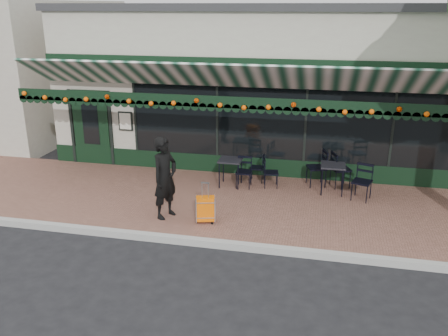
% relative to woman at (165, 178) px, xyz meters
% --- Properties ---
extents(ground, '(80.00, 80.00, 0.00)m').
position_rel_woman_xyz_m(ground, '(1.45, -0.82, -1.07)').
color(ground, black).
rests_on(ground, ground).
extents(sidewalk, '(18.00, 4.00, 0.15)m').
position_rel_woman_xyz_m(sidewalk, '(1.45, 1.18, -0.99)').
color(sidewalk, brown).
rests_on(sidewalk, ground).
extents(curb, '(18.00, 0.16, 0.15)m').
position_rel_woman_xyz_m(curb, '(1.45, -0.90, -0.99)').
color(curb, '#9E9E99').
rests_on(curb, ground).
extents(restaurant_building, '(12.00, 9.60, 4.50)m').
position_rel_woman_xyz_m(restaurant_building, '(1.45, 7.02, 1.20)').
color(restaurant_building, '#A49B8E').
rests_on(restaurant_building, ground).
extents(woman, '(0.68, 0.79, 1.84)m').
position_rel_woman_xyz_m(woman, '(0.00, 0.00, 0.00)').
color(woman, black).
rests_on(woman, sidewalk).
extents(suitcase, '(0.45, 0.32, 0.92)m').
position_rel_woman_xyz_m(suitcase, '(0.94, -0.11, -0.61)').
color(suitcase, '#EC6307').
rests_on(suitcase, sidewalk).
extents(cafe_table_a, '(0.60, 0.60, 0.74)m').
position_rel_woman_xyz_m(cafe_table_a, '(3.62, 2.25, -0.25)').
color(cafe_table_a, black).
rests_on(cafe_table_a, sidewalk).
extents(cafe_table_b, '(0.59, 0.59, 0.73)m').
position_rel_woman_xyz_m(cafe_table_b, '(1.02, 2.18, -0.26)').
color(cafe_table_b, black).
rests_on(cafe_table_b, sidewalk).
extents(chair_a_left, '(0.61, 0.61, 0.96)m').
position_rel_woman_xyz_m(chair_a_left, '(3.22, 2.68, -0.44)').
color(chair_a_left, black).
rests_on(chair_a_left, sidewalk).
extents(chair_a_right, '(0.61, 0.61, 0.94)m').
position_rel_woman_xyz_m(chair_a_right, '(3.83, 2.72, -0.45)').
color(chair_a_right, black).
rests_on(chair_a_right, sidewalk).
extents(chair_a_front, '(0.56, 0.56, 0.90)m').
position_rel_woman_xyz_m(chair_a_front, '(4.32, 1.93, -0.47)').
color(chair_a_front, black).
rests_on(chair_a_front, sidewalk).
extents(chair_b_left, '(0.38, 0.38, 0.75)m').
position_rel_woman_xyz_m(chair_b_left, '(1.65, 2.65, -0.54)').
color(chair_b_left, black).
rests_on(chair_b_left, sidewalk).
extents(chair_b_right, '(0.45, 0.45, 0.77)m').
position_rel_woman_xyz_m(chair_b_right, '(2.07, 2.32, -0.53)').
color(chair_b_right, black).
rests_on(chair_b_right, sidewalk).
extents(chair_b_front, '(0.42, 0.42, 0.82)m').
position_rel_woman_xyz_m(chair_b_front, '(1.39, 2.14, -0.51)').
color(chair_b_front, black).
rests_on(chair_b_front, sidewalk).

